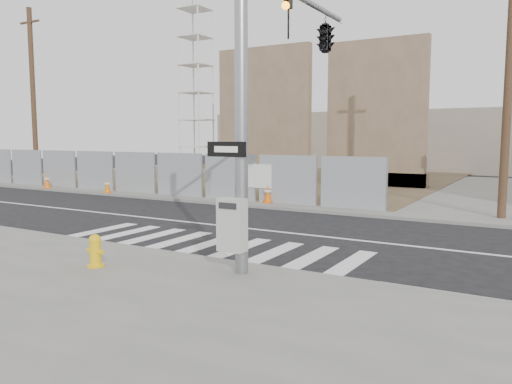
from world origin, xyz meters
The scene contains 14 objects.
ground centered at (0.00, 0.00, 0.00)m, with size 100.00×100.00×0.00m, color black.
sidewalk_far centered at (0.00, 14.00, 0.06)m, with size 50.00×20.00×0.12m, color slate.
signal_pole centered at (2.49, -2.05, 4.78)m, with size 0.96×5.87×7.00m.
chain_link_fence centered at (-10.00, 5.00, 1.12)m, with size 24.60×0.04×2.00m, color gray.
concrete_wall_left centered at (-7.00, 13.08, 3.38)m, with size 6.00×1.30×8.00m.
concrete_wall_right centered at (-0.50, 14.08, 3.38)m, with size 5.50×1.30×8.00m.
crane_tower centered at (-15.00, 17.00, 9.02)m, with size 2.60×2.60×18.15m.
utility_pole_left centered at (-18.00, 5.50, 5.20)m, with size 1.60×0.28×10.00m.
utility_pole_right centered at (6.50, 5.50, 5.20)m, with size 1.60×0.28×10.00m.
fire_hydrant centered at (-0.44, -5.95, 0.46)m, with size 0.43×0.39×0.70m.
traffic_cone_a centered at (-15.43, 4.22, 0.49)m, with size 0.49×0.49×0.77m.
traffic_cone_b centered at (-10.89, 4.22, 0.47)m, with size 0.47×0.47×0.71m.
traffic_cone_c centered at (-4.96, 5.44, 0.44)m, with size 0.43×0.43×0.66m.
traffic_cone_d centered at (-2.26, 4.92, 0.49)m, with size 0.41×0.41×0.77m.
Camera 1 is at (7.71, -13.18, 2.87)m, focal length 35.00 mm.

